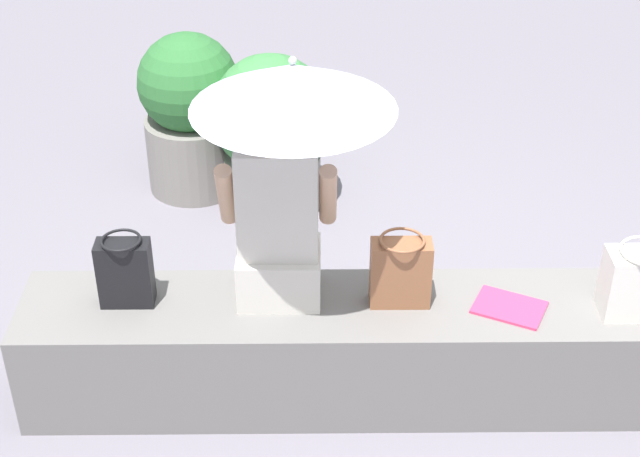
# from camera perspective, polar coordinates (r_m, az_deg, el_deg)

# --- Properties ---
(ground_plane) EXTENTS (14.00, 14.00, 0.00)m
(ground_plane) POSITION_cam_1_polar(r_m,az_deg,el_deg) (4.26, 2.30, -9.78)
(ground_plane) COLOR slate
(stone_bench) EXTENTS (2.84, 0.50, 0.49)m
(stone_bench) POSITION_cam_1_polar(r_m,az_deg,el_deg) (4.10, 2.37, -7.27)
(stone_bench) COLOR slate
(stone_bench) RESTS_ON ground
(person_seated) EXTENTS (0.47, 0.29, 0.90)m
(person_seated) POSITION_cam_1_polar(r_m,az_deg,el_deg) (3.78, -2.55, 0.77)
(person_seated) COLOR beige
(person_seated) RESTS_ON stone_bench
(parasol) EXTENTS (0.76, 0.76, 1.09)m
(parasol) POSITION_cam_1_polar(r_m,az_deg,el_deg) (3.45, -1.63, 8.48)
(parasol) COLOR #B7B7BC
(parasol) RESTS_ON stone_bench
(tote_bag_canvas) EXTENTS (0.22, 0.16, 0.31)m
(tote_bag_canvas) POSITION_cam_1_polar(r_m,az_deg,el_deg) (3.94, -11.61, -2.55)
(tote_bag_canvas) COLOR black
(tote_bag_canvas) RESTS_ON stone_bench
(shoulder_bag_spare) EXTENTS (0.25, 0.18, 0.31)m
(shoulder_bag_spare) POSITION_cam_1_polar(r_m,az_deg,el_deg) (3.88, 4.85, -2.59)
(shoulder_bag_spare) COLOR brown
(shoulder_bag_spare) RESTS_ON stone_bench
(magazine) EXTENTS (0.34, 0.30, 0.01)m
(magazine) POSITION_cam_1_polar(r_m,az_deg,el_deg) (3.99, 11.28, -4.66)
(magazine) COLOR #D83866
(magazine) RESTS_ON stone_bench
(planter_near) EXTENTS (0.57, 0.57, 0.96)m
(planter_near) POSITION_cam_1_polar(r_m,az_deg,el_deg) (5.55, -7.79, 6.95)
(planter_near) COLOR gray
(planter_near) RESTS_ON ground
(planter_far) EXTENTS (0.66, 0.66, 0.92)m
(planter_far) POSITION_cam_1_polar(r_m,az_deg,el_deg) (5.31, -2.95, 5.86)
(planter_far) COLOR gray
(planter_far) RESTS_ON ground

